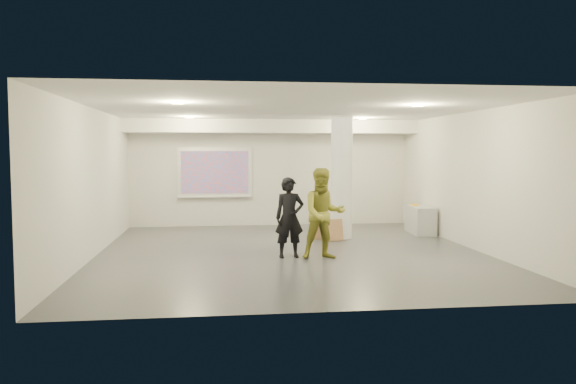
{
  "coord_description": "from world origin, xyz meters",
  "views": [
    {
      "loc": [
        -1.5,
        -11.66,
        2.1
      ],
      "look_at": [
        0.0,
        0.4,
        1.25
      ],
      "focal_mm": 35.0,
      "sensor_mm": 36.0,
      "label": 1
    }
  ],
  "objects": [
    {
      "name": "ceiling",
      "position": [
        0.0,
        0.0,
        3.0
      ],
      "size": [
        8.0,
        9.0,
        0.01
      ],
      "primitive_type": "cube",
      "color": "white",
      "rests_on": "floor"
    },
    {
      "name": "downlight_se",
      "position": [
        2.2,
        -1.5,
        2.98
      ],
      "size": [
        0.22,
        0.22,
        0.02
      ],
      "primitive_type": "cylinder",
      "color": "#F0D084",
      "rests_on": "ceiling"
    },
    {
      "name": "wall_left",
      "position": [
        -4.0,
        0.0,
        1.5
      ],
      "size": [
        0.01,
        9.0,
        3.0
      ],
      "primitive_type": "cube",
      "color": "silver",
      "rests_on": "floor"
    },
    {
      "name": "wall_front",
      "position": [
        0.0,
        -4.5,
        1.5
      ],
      "size": [
        8.0,
        0.01,
        3.0
      ],
      "primitive_type": "cube",
      "color": "silver",
      "rests_on": "floor"
    },
    {
      "name": "credenza",
      "position": [
        3.72,
        2.34,
        0.36
      ],
      "size": [
        0.58,
        1.25,
        0.71
      ],
      "primitive_type": "cube",
      "rotation": [
        0.0,
        0.0,
        -0.06
      ],
      "color": "#A2A4A7",
      "rests_on": "floor"
    },
    {
      "name": "downlight_sw",
      "position": [
        -2.2,
        -1.5,
        2.98
      ],
      "size": [
        0.22,
        0.22,
        0.02
      ],
      "primitive_type": "cylinder",
      "color": "#F0D084",
      "rests_on": "ceiling"
    },
    {
      "name": "wall_right",
      "position": [
        4.0,
        0.0,
        1.5
      ],
      "size": [
        0.01,
        9.0,
        3.0
      ],
      "primitive_type": "cube",
      "color": "silver",
      "rests_on": "floor"
    },
    {
      "name": "soffit_band",
      "position": [
        0.0,
        3.95,
        2.82
      ],
      "size": [
        8.0,
        1.1,
        0.36
      ],
      "primitive_type": "cube",
      "color": "white",
      "rests_on": "ceiling"
    },
    {
      "name": "downlight_ne",
      "position": [
        2.2,
        2.5,
        2.98
      ],
      "size": [
        0.22,
        0.22,
        0.02
      ],
      "primitive_type": "cylinder",
      "color": "#F0D084",
      "rests_on": "ceiling"
    },
    {
      "name": "wall_back",
      "position": [
        0.0,
        4.5,
        1.5
      ],
      "size": [
        8.0,
        0.01,
        3.0
      ],
      "primitive_type": "cube",
      "color": "silver",
      "rests_on": "floor"
    },
    {
      "name": "woman",
      "position": [
        -0.09,
        -0.58,
        0.81
      ],
      "size": [
        0.62,
        0.43,
        1.61
      ],
      "primitive_type": "imported",
      "rotation": [
        0.0,
        0.0,
        0.09
      ],
      "color": "black",
      "rests_on": "floor"
    },
    {
      "name": "projection_screen",
      "position": [
        -1.6,
        4.45,
        1.53
      ],
      "size": [
        2.1,
        0.13,
        1.42
      ],
      "color": "silver",
      "rests_on": "wall_back"
    },
    {
      "name": "floor",
      "position": [
        0.0,
        0.0,
        0.0
      ],
      "size": [
        8.0,
        9.0,
        0.01
      ],
      "primitive_type": "cube",
      "color": "#383A3F",
      "rests_on": "ground"
    },
    {
      "name": "column",
      "position": [
        1.5,
        1.8,
        1.5
      ],
      "size": [
        0.52,
        0.52,
        3.0
      ],
      "primitive_type": "cylinder",
      "color": "white",
      "rests_on": "floor"
    },
    {
      "name": "man",
      "position": [
        0.56,
        -0.81,
        0.9
      ],
      "size": [
        0.91,
        0.72,
        1.8
      ],
      "primitive_type": "imported",
      "rotation": [
        0.0,
        0.0,
        0.05
      ],
      "color": "olive",
      "rests_on": "floor"
    },
    {
      "name": "cardboard_back",
      "position": [
        1.22,
        1.37,
        0.26
      ],
      "size": [
        0.5,
        0.26,
        0.52
      ],
      "primitive_type": "cube",
      "rotation": [
        -0.18,
        0.0,
        0.27
      ],
      "color": "#9B6E48",
      "rests_on": "floor"
    },
    {
      "name": "cardboard_front",
      "position": [
        0.99,
        1.7,
        0.25
      ],
      "size": [
        0.46,
        0.17,
        0.49
      ],
      "primitive_type": "cube",
      "rotation": [
        -0.22,
        0.0,
        0.05
      ],
      "color": "#9B6E48",
      "rests_on": "floor"
    },
    {
      "name": "postit_pad",
      "position": [
        3.67,
        2.62,
        0.72
      ],
      "size": [
        0.25,
        0.3,
        0.03
      ],
      "primitive_type": "cube",
      "rotation": [
        0.0,
        0.0,
        -0.26
      ],
      "color": "#FFB503",
      "rests_on": "credenza"
    },
    {
      "name": "downlight_nw",
      "position": [
        -2.2,
        2.5,
        2.98
      ],
      "size": [
        0.22,
        0.22,
        0.02
      ],
      "primitive_type": "cylinder",
      "color": "#F0D084",
      "rests_on": "ceiling"
    }
  ]
}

